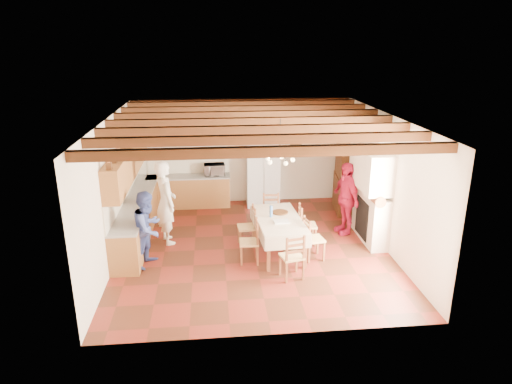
% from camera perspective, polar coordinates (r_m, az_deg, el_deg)
% --- Properties ---
extents(floor, '(6.00, 6.50, 0.02)m').
position_cam_1_polar(floor, '(10.54, -0.38, -7.05)').
color(floor, '#4A2113').
rests_on(floor, ground).
extents(ceiling, '(6.00, 6.50, 0.02)m').
position_cam_1_polar(ceiling, '(9.62, -0.42, 9.39)').
color(ceiling, white).
rests_on(ceiling, ground).
extents(wall_back, '(6.00, 0.02, 3.00)m').
position_cam_1_polar(wall_back, '(13.11, -1.73, 5.13)').
color(wall_back, silver).
rests_on(wall_back, ground).
extents(wall_front, '(6.00, 0.02, 3.00)m').
position_cam_1_polar(wall_front, '(6.96, 2.11, -7.38)').
color(wall_front, silver).
rests_on(wall_front, ground).
extents(wall_left, '(0.02, 6.50, 3.00)m').
position_cam_1_polar(wall_left, '(10.16, -17.55, 0.25)').
color(wall_left, silver).
rests_on(wall_left, ground).
extents(wall_right, '(0.02, 6.50, 3.00)m').
position_cam_1_polar(wall_right, '(10.67, 15.92, 1.26)').
color(wall_right, silver).
rests_on(wall_right, ground).
extents(ceiling_beams, '(6.00, 6.30, 0.16)m').
position_cam_1_polar(ceiling_beams, '(9.64, -0.42, 8.80)').
color(ceiling_beams, '#321F0C').
rests_on(ceiling_beams, ground).
extents(lower_cabinets_left, '(0.60, 4.30, 0.86)m').
position_cam_1_polar(lower_cabinets_left, '(11.43, -14.51, -3.15)').
color(lower_cabinets_left, brown).
rests_on(lower_cabinets_left, ground).
extents(lower_cabinets_back, '(2.30, 0.60, 0.86)m').
position_cam_1_polar(lower_cabinets_back, '(13.09, -8.37, 0.04)').
color(lower_cabinets_back, brown).
rests_on(lower_cabinets_back, ground).
extents(countertop_left, '(0.62, 4.30, 0.04)m').
position_cam_1_polar(countertop_left, '(11.28, -14.69, -1.02)').
color(countertop_left, gray).
rests_on(countertop_left, lower_cabinets_left).
extents(countertop_back, '(2.34, 0.62, 0.04)m').
position_cam_1_polar(countertop_back, '(12.96, -8.46, 1.93)').
color(countertop_back, gray).
rests_on(countertop_back, lower_cabinets_back).
extents(backsplash_left, '(0.03, 4.30, 0.60)m').
position_cam_1_polar(backsplash_left, '(11.23, -16.26, 0.47)').
color(backsplash_left, beige).
rests_on(backsplash_left, ground).
extents(backsplash_back, '(2.30, 0.03, 0.60)m').
position_cam_1_polar(backsplash_back, '(13.15, -8.48, 3.62)').
color(backsplash_back, beige).
rests_on(backsplash_back, ground).
extents(upper_cabinets, '(0.35, 4.20, 0.70)m').
position_cam_1_polar(upper_cabinets, '(11.02, -15.74, 3.71)').
color(upper_cabinets, brown).
rests_on(upper_cabinets, ground).
extents(fireplace, '(0.56, 1.60, 2.80)m').
position_cam_1_polar(fireplace, '(10.78, 14.06, 1.03)').
color(fireplace, beige).
rests_on(fireplace, ground).
extents(wall_picture, '(0.34, 0.03, 0.42)m').
position_cam_1_polar(wall_picture, '(13.20, 5.04, 6.71)').
color(wall_picture, '#2F2617').
rests_on(wall_picture, ground).
extents(refrigerator, '(0.93, 0.77, 1.83)m').
position_cam_1_polar(refrigerator, '(12.96, 0.84, 2.30)').
color(refrigerator, silver).
rests_on(refrigerator, floor).
extents(hutch, '(0.67, 1.29, 2.23)m').
position_cam_1_polar(hutch, '(12.64, 11.20, 2.46)').
color(hutch, '#37170E').
rests_on(hutch, floor).
extents(dining_table, '(1.08, 1.93, 0.82)m').
position_cam_1_polar(dining_table, '(10.05, 2.84, -3.73)').
color(dining_table, silver).
rests_on(dining_table, floor).
extents(chandelier, '(0.47, 0.47, 0.03)m').
position_cam_1_polar(chandelier, '(9.58, 2.99, 4.69)').
color(chandelier, black).
rests_on(chandelier, ground).
extents(chair_left_near, '(0.42, 0.44, 0.96)m').
position_cam_1_polar(chair_left_near, '(9.71, -0.87, -6.18)').
color(chair_left_near, brown).
rests_on(chair_left_near, floor).
extents(chair_left_far, '(0.43, 0.45, 0.96)m').
position_cam_1_polar(chair_left_far, '(10.46, -1.17, -4.31)').
color(chair_left_far, brown).
rests_on(chair_left_far, floor).
extents(chair_right_near, '(0.46, 0.48, 0.96)m').
position_cam_1_polar(chair_right_near, '(9.94, 7.24, -5.74)').
color(chair_right_near, brown).
rests_on(chair_right_near, floor).
extents(chair_right_far, '(0.42, 0.44, 0.96)m').
position_cam_1_polar(chair_right_far, '(10.63, 6.44, -4.04)').
color(chair_right_far, brown).
rests_on(chair_right_far, floor).
extents(chair_end_near, '(0.50, 0.48, 0.96)m').
position_cam_1_polar(chair_end_near, '(9.13, 4.49, -7.94)').
color(chair_end_near, brown).
rests_on(chair_end_near, floor).
extents(chair_end_far, '(0.44, 0.42, 0.96)m').
position_cam_1_polar(chair_end_far, '(11.20, 1.95, -2.71)').
color(chair_end_far, brown).
rests_on(chair_end_far, floor).
extents(person_man, '(0.69, 0.84, 1.97)m').
position_cam_1_polar(person_man, '(10.68, -11.22, -1.27)').
color(person_man, white).
rests_on(person_man, floor).
extents(person_woman_blue, '(0.88, 0.97, 1.62)m').
position_cam_1_polar(person_woman_blue, '(9.76, -13.33, -4.47)').
color(person_woman_blue, '#3B4A90').
rests_on(person_woman_blue, floor).
extents(person_woman_red, '(0.65, 1.11, 1.78)m').
position_cam_1_polar(person_woman_red, '(11.24, 11.16, -0.76)').
color(person_woman_red, '#B81539').
rests_on(person_woman_red, floor).
extents(microwave, '(0.59, 0.42, 0.32)m').
position_cam_1_polar(microwave, '(12.89, -5.21, 2.80)').
color(microwave, silver).
rests_on(microwave, countertop_back).
extents(fridge_vase, '(0.31, 0.31, 0.31)m').
position_cam_1_polar(fridge_vase, '(12.70, 0.67, 6.93)').
color(fridge_vase, '#37170E').
rests_on(fridge_vase, refrigerator).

